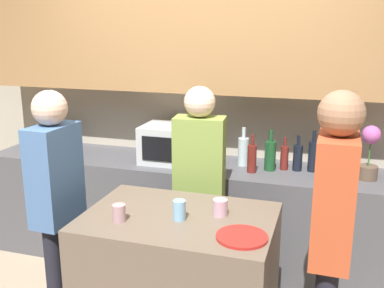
# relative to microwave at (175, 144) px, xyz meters

# --- Properties ---
(back_wall) EXTENTS (6.40, 0.40, 2.70)m
(back_wall) POSITION_rel_microwave_xyz_m (0.21, 0.27, 0.50)
(back_wall) COLOR #B2A893
(back_wall) RESTS_ON ground_plane
(back_counter) EXTENTS (3.60, 0.62, 0.89)m
(back_counter) POSITION_rel_microwave_xyz_m (0.21, 0.00, -0.59)
(back_counter) COLOR #4C4C51
(back_counter) RESTS_ON ground_plane
(microwave) EXTENTS (0.52, 0.39, 0.30)m
(microwave) POSITION_rel_microwave_xyz_m (0.00, 0.00, 0.00)
(microwave) COLOR #B7BABC
(microwave) RESTS_ON back_counter
(toaster) EXTENTS (0.26, 0.16, 0.18)m
(toaster) POSITION_rel_microwave_xyz_m (-1.16, 0.00, -0.06)
(toaster) COLOR black
(toaster) RESTS_ON back_counter
(potted_plant) EXTENTS (0.14, 0.14, 0.40)m
(potted_plant) POSITION_rel_microwave_xyz_m (1.46, 0.00, 0.05)
(potted_plant) COLOR brown
(potted_plant) RESTS_ON back_counter
(bottle_0) EXTENTS (0.08, 0.08, 0.30)m
(bottle_0) POSITION_rel_microwave_xyz_m (0.54, 0.07, -0.03)
(bottle_0) COLOR silver
(bottle_0) RESTS_ON back_counter
(bottle_1) EXTENTS (0.07, 0.07, 0.29)m
(bottle_1) POSITION_rel_microwave_xyz_m (0.64, -0.09, -0.04)
(bottle_1) COLOR maroon
(bottle_1) RESTS_ON back_counter
(bottle_2) EXTENTS (0.09, 0.09, 0.31)m
(bottle_2) POSITION_rel_microwave_xyz_m (0.76, 0.00, -0.03)
(bottle_2) COLOR #194723
(bottle_2) RESTS_ON back_counter
(bottle_3) EXTENTS (0.06, 0.06, 0.25)m
(bottle_3) POSITION_rel_microwave_xyz_m (0.87, 0.05, -0.05)
(bottle_3) COLOR maroon
(bottle_3) RESTS_ON back_counter
(bottle_4) EXTENTS (0.07, 0.07, 0.27)m
(bottle_4) POSITION_rel_microwave_xyz_m (0.97, 0.06, -0.05)
(bottle_4) COLOR black
(bottle_4) RESTS_ON back_counter
(bottle_5) EXTENTS (0.07, 0.07, 0.32)m
(bottle_5) POSITION_rel_microwave_xyz_m (1.08, 0.07, -0.03)
(bottle_5) COLOR black
(bottle_5) RESTS_ON back_counter
(bottle_6) EXTENTS (0.08, 0.08, 0.30)m
(bottle_6) POSITION_rel_microwave_xyz_m (1.20, 0.11, -0.04)
(bottle_6) COLOR #472814
(bottle_6) RESTS_ON back_counter
(plate_on_island) EXTENTS (0.26, 0.26, 0.01)m
(plate_on_island) POSITION_rel_microwave_xyz_m (0.80, -1.28, -0.09)
(plate_on_island) COLOR red
(plate_on_island) RESTS_ON kitchen_island
(cup_0) EXTENTS (0.07, 0.07, 0.11)m
(cup_0) POSITION_rel_microwave_xyz_m (0.43, -1.16, -0.05)
(cup_0) COLOR #7BB1D4
(cup_0) RESTS_ON kitchen_island
(cup_1) EXTENTS (0.08, 0.08, 0.09)m
(cup_1) POSITION_rel_microwave_xyz_m (0.63, -1.04, -0.05)
(cup_1) COLOR #BF97AA
(cup_1) RESTS_ON kitchen_island
(cup_2) EXTENTS (0.07, 0.07, 0.09)m
(cup_2) POSITION_rel_microwave_xyz_m (0.13, -1.28, -0.05)
(cup_2) COLOR #B3888E
(cup_2) RESTS_ON kitchen_island
(person_left) EXTENTS (0.21, 0.35, 1.60)m
(person_left) POSITION_rel_microwave_xyz_m (-0.40, -1.07, -0.09)
(person_left) COLOR black
(person_left) RESTS_ON ground_plane
(person_center) EXTENTS (0.22, 0.34, 1.67)m
(person_center) POSITION_rel_microwave_xyz_m (1.22, -1.13, -0.04)
(person_center) COLOR black
(person_center) RESTS_ON ground_plane
(person_right) EXTENTS (0.36, 0.22, 1.58)m
(person_right) POSITION_rel_microwave_xyz_m (0.35, -0.49, -0.11)
(person_right) COLOR black
(person_right) RESTS_ON ground_plane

